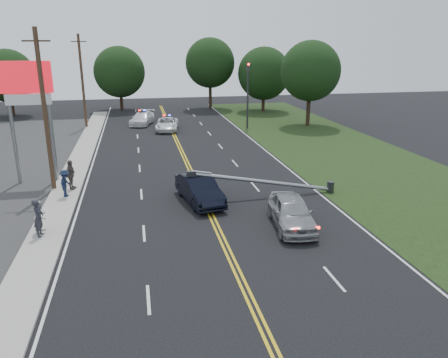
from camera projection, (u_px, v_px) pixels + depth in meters
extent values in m
plane|color=black|center=(234.00, 264.00, 18.76)|extent=(120.00, 120.00, 0.00)
cube|color=#A9A498|center=(63.00, 198.00, 26.49)|extent=(1.80, 70.00, 0.12)
cube|color=black|center=(390.00, 178.00, 30.67)|extent=(12.00, 80.00, 0.01)
cube|color=gold|center=(200.00, 190.00, 28.10)|extent=(0.36, 80.00, 0.00)
cylinder|color=gray|center=(13.00, 132.00, 28.57)|extent=(0.24, 0.24, 7.00)
cylinder|color=gray|center=(52.00, 131.00, 29.03)|extent=(0.24, 0.24, 7.00)
cube|color=red|center=(25.00, 77.00, 27.75)|extent=(3.20, 0.35, 2.00)
cube|color=white|center=(28.00, 99.00, 28.17)|extent=(2.80, 0.30, 0.70)
cylinder|color=#2D2D30|center=(248.00, 96.00, 47.34)|extent=(0.20, 0.20, 7.00)
cube|color=#2D2D30|center=(248.00, 67.00, 46.41)|extent=(0.28, 0.28, 0.90)
sphere|color=#FF0C07|center=(249.00, 64.00, 46.17)|extent=(0.22, 0.22, 0.22)
cylinder|color=#2D2D30|center=(330.00, 187.00, 27.67)|extent=(0.44, 0.44, 0.70)
cylinder|color=gray|center=(264.00, 182.00, 26.64)|extent=(8.90, 0.24, 1.80)
cube|color=#2D2D30|center=(191.00, 174.00, 25.56)|extent=(0.55, 0.32, 0.30)
cylinder|color=#382619|center=(45.00, 113.00, 26.73)|extent=(0.28, 0.28, 10.00)
cube|color=#382619|center=(36.00, 41.00, 25.47)|extent=(1.60, 0.10, 0.10)
cylinder|color=#382619|center=(82.00, 82.00, 47.30)|extent=(0.28, 0.28, 10.00)
cube|color=#382619|center=(79.00, 42.00, 46.04)|extent=(1.60, 0.10, 0.10)
cylinder|color=black|center=(12.00, 105.00, 55.95)|extent=(0.44, 0.44, 2.96)
sphere|color=black|center=(8.00, 76.00, 54.87)|extent=(6.63, 6.63, 6.63)
cylinder|color=black|center=(121.00, 99.00, 60.79)|extent=(0.44, 0.44, 3.05)
sphere|color=black|center=(119.00, 72.00, 59.67)|extent=(6.92, 6.92, 6.92)
cylinder|color=black|center=(210.00, 96.00, 62.31)|extent=(0.44, 0.44, 3.70)
sphere|color=black|center=(210.00, 63.00, 60.96)|extent=(6.89, 6.89, 6.89)
cylinder|color=black|center=(263.00, 100.00, 60.21)|extent=(0.44, 0.44, 2.95)
sphere|color=black|center=(264.00, 73.00, 59.13)|extent=(7.08, 7.08, 7.08)
cylinder|color=black|center=(308.00, 110.00, 49.49)|extent=(0.44, 0.44, 3.54)
sphere|color=black|center=(310.00, 71.00, 48.20)|extent=(6.62, 6.62, 6.62)
imported|color=black|center=(200.00, 189.00, 25.81)|extent=(2.55, 5.07, 1.59)
imported|color=#96999D|center=(292.00, 212.00, 22.38)|extent=(2.47, 4.93, 1.61)
imported|color=white|center=(167.00, 124.00, 47.03)|extent=(2.91, 5.18, 1.37)
imported|color=white|center=(142.00, 118.00, 50.44)|extent=(3.46, 5.42, 1.46)
imported|color=#292931|center=(38.00, 218.00, 20.96)|extent=(0.49, 0.71, 1.88)
imported|color=silver|center=(41.00, 216.00, 21.45)|extent=(0.85, 0.95, 1.64)
imported|color=#172039|center=(65.00, 183.00, 26.41)|extent=(0.83, 1.19, 1.68)
imported|color=#564A45|center=(71.00, 175.00, 27.73)|extent=(0.77, 1.20, 1.90)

